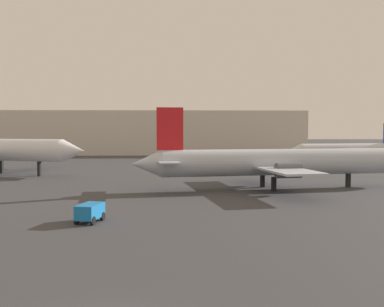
{
  "coord_description": "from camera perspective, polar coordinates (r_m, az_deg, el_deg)",
  "views": [
    {
      "loc": [
        2.45,
        -13.68,
        6.5
      ],
      "look_at": [
        4.6,
        52.95,
        2.98
      ],
      "focal_mm": 41.58,
      "sensor_mm": 36.0,
      "label": 1
    }
  ],
  "objects": [
    {
      "name": "airplane_far_left",
      "position": [
        94.45,
        19.44,
        0.48
      ],
      "size": [
        25.22,
        21.52,
        7.91
      ],
      "rotation": [
        0.0,
        0.0,
        3.31
      ],
      "color": "silver",
      "rests_on": "ground_plane"
    },
    {
      "name": "baggage_cart",
      "position": [
        32.35,
        -12.96,
        -7.28
      ],
      "size": [
        1.86,
        2.63,
        1.3
      ],
      "rotation": [
        0.0,
        0.0,
        1.34
      ],
      "color": "#1972BF",
      "rests_on": "ground_plane"
    },
    {
      "name": "terminal_building",
      "position": [
        124.31,
        -6.59,
        2.66
      ],
      "size": [
        87.66,
        21.07,
        11.52
      ],
      "primitive_type": "cube",
      "color": "beige",
      "rests_on": "ground_plane"
    },
    {
      "name": "airplane_on_taxiway",
      "position": [
        49.87,
        10.81,
        -1.11
      ],
      "size": [
        32.56,
        20.27,
        8.87
      ],
      "rotation": [
        0.0,
        0.0,
        0.16
      ],
      "color": "#B2BCCC",
      "rests_on": "ground_plane"
    }
  ]
}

